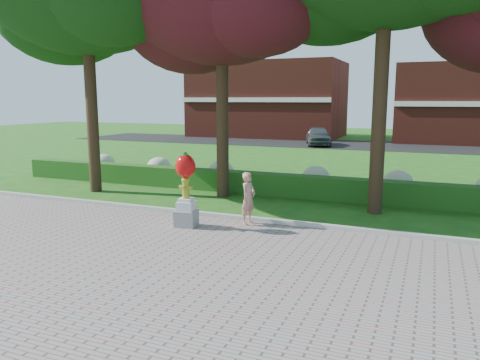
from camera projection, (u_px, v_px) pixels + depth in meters
The scene contains 11 objects.
ground at pixel (194, 251), 11.10m from camera, with size 100.00×100.00×0.00m, color #1C5715.
walkway at pixel (76, 323), 7.45m from camera, with size 40.00×14.00×0.04m, color gray.
curb at pixel (242, 218), 13.82m from camera, with size 40.00×0.18×0.15m, color #ADADA5.
lawn_hedge at pixel (283, 185), 17.40m from camera, with size 24.00×0.70×0.80m, color #1E4313.
hydrangea_row at pixel (305, 178), 18.07m from camera, with size 20.10×1.10×0.99m.
street at pixel (363, 145), 36.59m from camera, with size 50.00×8.00×0.02m, color black.
building_left at pixel (268, 100), 45.22m from camera, with size 14.00×8.00×7.00m, color maroon.
building_right at pixel (474, 104), 38.49m from camera, with size 12.00×8.00×6.40m, color maroon.
hydrant_sculpture at pixel (186, 187), 12.92m from camera, with size 0.64×0.64×2.08m.
woman at pixel (248, 198), 13.20m from camera, with size 0.54×0.36×1.49m, color tan.
parked_car at pixel (318, 136), 36.24m from camera, with size 1.74×4.32×1.47m, color #464A4F.
Camera 1 is at (5.08, -9.42, 3.55)m, focal length 35.00 mm.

